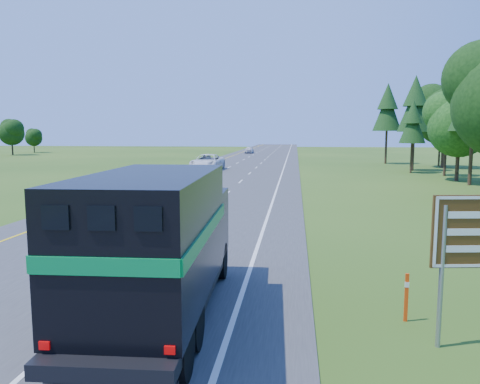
{
  "coord_description": "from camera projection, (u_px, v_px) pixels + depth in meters",
  "views": [
    {
      "loc": [
        6.98,
        -6.02,
        4.68
      ],
      "look_at": [
        4.38,
        15.95,
        1.85
      ],
      "focal_mm": 35.0,
      "sensor_mm": 36.0,
      "label": 1
    }
  ],
  "objects": [
    {
      "name": "road",
      "position": [
        237.0,
        171.0,
        56.59
      ],
      "size": [
        15.0,
        260.0,
        0.04
      ],
      "primitive_type": "cube",
      "color": "#38383A",
      "rests_on": "ground"
    },
    {
      "name": "lane_markings",
      "position": [
        237.0,
        171.0,
        56.59
      ],
      "size": [
        11.15,
        260.0,
        0.01
      ],
      "color": "yellow",
      "rests_on": "road"
    },
    {
      "name": "horse_truck",
      "position": [
        159.0,
        241.0,
        11.49
      ],
      "size": [
        2.94,
        8.48,
        3.71
      ],
      "rotation": [
        0.0,
        0.0,
        0.04
      ],
      "color": "black",
      "rests_on": "road"
    },
    {
      "name": "white_suv",
      "position": [
        207.0,
        162.0,
        57.76
      ],
      "size": [
        3.61,
        7.24,
        1.97
      ],
      "primitive_type": "imported",
      "rotation": [
        0.0,
        0.0,
        -0.05
      ],
      "color": "white",
      "rests_on": "road"
    },
    {
      "name": "far_car",
      "position": [
        249.0,
        150.0,
        104.96
      ],
      "size": [
        1.85,
        4.42,
        1.49
      ],
      "primitive_type": "imported",
      "rotation": [
        0.0,
        0.0,
        -0.02
      ],
      "color": "silver",
      "rests_on": "road"
    },
    {
      "name": "delineator",
      "position": [
        406.0,
        296.0,
        11.57
      ],
      "size": [
        0.1,
        0.06,
        1.23
      ],
      "color": "#FC410D",
      "rests_on": "ground"
    }
  ]
}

